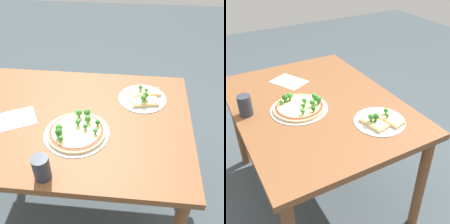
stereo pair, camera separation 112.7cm
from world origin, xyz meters
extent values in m
plane|color=#3D474C|center=(0.00, 0.00, 0.00)|extent=(8.00, 8.00, 0.00)
cube|color=brown|center=(0.00, 0.00, 0.72)|extent=(1.21, 0.91, 0.04)
cylinder|color=brown|center=(-0.54, -0.39, 0.35)|extent=(0.06, 0.06, 0.70)
cylinder|color=brown|center=(0.54, -0.39, 0.35)|extent=(0.06, 0.06, 0.70)
cylinder|color=silver|center=(-0.03, 0.11, 0.74)|extent=(0.32, 0.32, 0.00)
cylinder|color=#DBB775|center=(-0.03, 0.11, 0.75)|extent=(0.29, 0.29, 0.01)
cylinder|color=#B73823|center=(-0.03, 0.11, 0.75)|extent=(0.27, 0.27, 0.00)
cylinder|color=#F4DB8E|center=(-0.03, 0.11, 0.76)|extent=(0.24, 0.24, 0.00)
sphere|color=#3D8933|center=(0.05, 0.13, 0.79)|extent=(0.03, 0.03, 0.03)
cylinder|color=#488E3A|center=(0.05, 0.13, 0.77)|extent=(0.02, 0.02, 0.02)
sphere|color=#3D8933|center=(-0.02, 0.01, 0.79)|extent=(0.03, 0.03, 0.03)
cylinder|color=#488E3A|center=(-0.02, 0.01, 0.77)|extent=(0.02, 0.02, 0.02)
sphere|color=#337A2D|center=(-0.06, 0.01, 0.79)|extent=(0.03, 0.03, 0.03)
cylinder|color=#3F8136|center=(-0.06, 0.01, 0.77)|extent=(0.02, 0.02, 0.02)
sphere|color=#337A2D|center=(-0.07, 0.10, 0.78)|extent=(0.02, 0.02, 0.02)
cylinder|color=#3F8136|center=(-0.07, 0.10, 0.76)|extent=(0.01, 0.01, 0.01)
sphere|color=#286B23|center=(-0.13, 0.07, 0.78)|extent=(0.03, 0.03, 0.03)
cylinder|color=#37742D|center=(-0.13, 0.07, 0.76)|extent=(0.01, 0.01, 0.01)
sphere|color=#3D8933|center=(0.03, 0.19, 0.78)|extent=(0.02, 0.02, 0.02)
cylinder|color=#488E3A|center=(0.03, 0.19, 0.76)|extent=(0.01, 0.01, 0.01)
sphere|color=#286B23|center=(0.05, 0.16, 0.79)|extent=(0.04, 0.04, 0.04)
cylinder|color=#37742D|center=(0.05, 0.16, 0.77)|extent=(0.02, 0.02, 0.02)
sphere|color=#3D8933|center=(-0.03, 0.08, 0.78)|extent=(0.03, 0.03, 0.03)
cylinder|color=#488E3A|center=(-0.03, 0.08, 0.76)|extent=(0.01, 0.01, 0.01)
sphere|color=#3D8933|center=(-0.07, 0.05, 0.79)|extent=(0.03, 0.03, 0.03)
cylinder|color=#488E3A|center=(-0.07, 0.05, 0.77)|extent=(0.01, 0.01, 0.01)
sphere|color=#479338|center=(-0.12, 0.13, 0.78)|extent=(0.02, 0.02, 0.02)
cylinder|color=#51973E|center=(-0.12, 0.13, 0.76)|extent=(0.01, 0.01, 0.01)
cylinder|color=silver|center=(-0.35, -0.21, 0.74)|extent=(0.27, 0.27, 0.00)
cube|color=#DBB775|center=(-0.36, -0.25, 0.75)|extent=(0.18, 0.11, 0.02)
cube|color=#F4DB8E|center=(-0.36, -0.25, 0.76)|extent=(0.15, 0.09, 0.00)
sphere|color=#3D8933|center=(-0.33, -0.26, 0.78)|extent=(0.03, 0.03, 0.03)
cylinder|color=#488E3A|center=(-0.33, -0.26, 0.76)|extent=(0.01, 0.01, 0.01)
sphere|color=#337A2D|center=(-0.36, -0.24, 0.78)|extent=(0.02, 0.02, 0.02)
cylinder|color=#3F8136|center=(-0.36, -0.24, 0.76)|extent=(0.01, 0.01, 0.01)
cube|color=#DBB775|center=(-0.36, -0.16, 0.75)|extent=(0.16, 0.11, 0.02)
cube|color=#F4DB8E|center=(-0.36, -0.16, 0.76)|extent=(0.13, 0.09, 0.00)
sphere|color=#286B23|center=(-0.36, -0.17, 0.79)|extent=(0.03, 0.03, 0.03)
cylinder|color=#37742D|center=(-0.36, -0.17, 0.77)|extent=(0.01, 0.01, 0.01)
sphere|color=#479338|center=(-0.35, -0.15, 0.79)|extent=(0.03, 0.03, 0.03)
cylinder|color=#51973E|center=(-0.35, -0.15, 0.77)|extent=(0.01, 0.01, 0.01)
cylinder|color=#2D333D|center=(0.06, 0.38, 0.79)|extent=(0.07, 0.07, 0.12)
cube|color=white|center=(0.32, 0.04, 0.74)|extent=(0.27, 0.24, 0.00)
camera|label=1|loc=(-0.30, 1.09, 1.70)|focal=45.00mm
camera|label=2|loc=(-1.29, 0.57, 1.58)|focal=45.00mm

